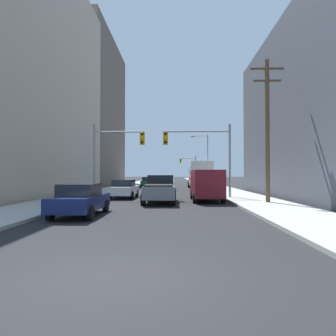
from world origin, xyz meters
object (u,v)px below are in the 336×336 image
object	(u,v)px
cargo_van_maroon	(206,183)
traffic_signal_near_right	(200,147)
pickup_truck_grey	(160,189)
sedan_silver	(167,183)
sedan_navy	(81,200)
traffic_signal_near_left	(116,148)
sedan_white	(124,189)
city_bus	(199,174)
traffic_signal_far_right	(189,165)
sedan_green	(148,182)

from	to	relation	value
cargo_van_maroon	traffic_signal_near_right	distance (m)	3.44
pickup_truck_grey	cargo_van_maroon	distance (m)	3.56
sedan_silver	sedan_navy	bearing A→B (deg)	-98.26
traffic_signal_near_left	sedan_white	bearing A→B (deg)	34.16
city_bus	traffic_signal_far_right	distance (m)	26.39
cargo_van_maroon	pickup_truck_grey	bearing A→B (deg)	-159.48
sedan_green	traffic_signal_near_right	bearing A→B (deg)	-73.57
city_bus	cargo_van_maroon	size ratio (longest dim) A/B	2.20
sedan_green	sedan_white	bearing A→B (deg)	-89.80
pickup_truck_grey	traffic_signal_near_right	world-z (taller)	traffic_signal_near_right
sedan_navy	sedan_silver	bearing A→B (deg)	81.74
sedan_white	sedan_green	world-z (taller)	same
sedan_green	traffic_signal_far_right	world-z (taller)	traffic_signal_far_right
sedan_navy	traffic_signal_far_right	distance (m)	50.82
sedan_green	cargo_van_maroon	bearing A→B (deg)	-74.22
traffic_signal_near_left	traffic_signal_far_right	size ratio (longest dim) A/B	1.00
cargo_van_maroon	sedan_white	distance (m)	6.90
pickup_truck_grey	sedan_navy	world-z (taller)	pickup_truck_grey
traffic_signal_near_right	traffic_signal_far_right	xyz separation A→B (m)	(0.84, 40.53, -0.08)
sedan_navy	sedan_white	bearing A→B (deg)	88.64
city_bus	sedan_navy	distance (m)	25.06
sedan_white	traffic_signal_far_right	size ratio (longest dim) A/B	0.71
sedan_silver	traffic_signal_near_right	world-z (taller)	traffic_signal_near_right
traffic_signal_near_left	sedan_silver	bearing A→B (deg)	74.67
city_bus	pickup_truck_grey	xyz separation A→B (m)	(-4.11, -17.40, -1.00)
sedan_white	sedan_green	xyz separation A→B (m)	(-0.07, 20.89, 0.00)
pickup_truck_grey	sedan_white	world-z (taller)	pickup_truck_grey
traffic_signal_far_right	pickup_truck_grey	bearing A→B (deg)	-95.07
city_bus	sedan_navy	xyz separation A→B (m)	(-7.50, -23.88, -1.16)
cargo_van_maroon	traffic_signal_near_left	distance (m)	7.82
traffic_signal_near_left	pickup_truck_grey	bearing A→B (deg)	-40.36
sedan_green	traffic_signal_near_left	distance (m)	21.53
pickup_truck_grey	sedan_silver	distance (m)	16.65
sedan_green	pickup_truck_grey	bearing A→B (deg)	-82.46
sedan_white	city_bus	bearing A→B (deg)	62.30
pickup_truck_grey	sedan_white	size ratio (longest dim) A/B	1.28
pickup_truck_grey	sedan_navy	distance (m)	7.32
sedan_navy	sedan_white	xyz separation A→B (m)	(0.24, 10.04, 0.00)
sedan_green	traffic_signal_far_right	xyz separation A→B (m)	(7.11, 19.26, 3.26)
city_bus	traffic_signal_near_left	xyz separation A→B (m)	(-7.84, -14.23, 2.13)
sedan_white	traffic_signal_far_right	distance (m)	40.89
pickup_truck_grey	sedan_white	bearing A→B (deg)	131.57
cargo_van_maroon	traffic_signal_near_right	size ratio (longest dim) A/B	0.87
traffic_signal_near_right	sedan_green	bearing A→B (deg)	106.43
cargo_van_maroon	traffic_signal_near_left	bearing A→B (deg)	164.70
cargo_van_maroon	sedan_green	world-z (taller)	cargo_van_maroon
pickup_truck_grey	traffic_signal_near_right	xyz separation A→B (m)	(3.04, 3.17, 3.18)
sedan_navy	sedan_silver	world-z (taller)	same
sedan_silver	sedan_white	bearing A→B (deg)	-103.41
sedan_silver	traffic_signal_far_right	size ratio (longest dim) A/B	0.71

